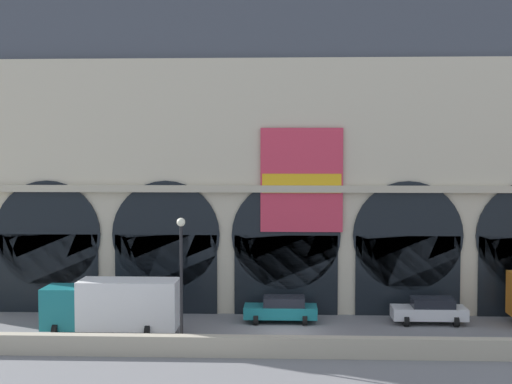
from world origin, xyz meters
The scene contains 7 objects.
ground_plane centered at (0.00, 0.00, 0.00)m, with size 200.00×200.00×0.00m, color slate.
quay_parapet_wall centered at (0.00, -4.87, 0.52)m, with size 90.00×0.70×1.03m, color #B2A891.
station_building centered at (0.04, 7.09, 9.96)m, with size 47.28×4.57×20.68m.
box_truck_midwest centered at (-9.66, -0.80, 1.70)m, with size 7.50×2.91×3.12m.
car_center centered at (-0.26, 2.76, 0.80)m, with size 4.40×2.22×1.55m.
car_mideast centered at (8.62, 2.79, 0.80)m, with size 4.40×2.22×1.55m.
street_lamp_quayside centered at (-5.34, -4.07, 4.41)m, with size 0.44×0.44×6.90m.
Camera 1 is at (0.10, -41.15, 10.14)m, focal length 51.55 mm.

